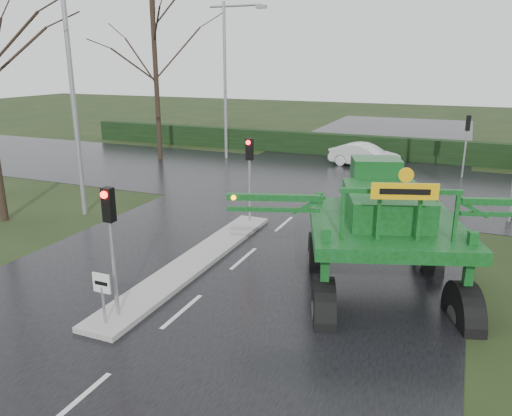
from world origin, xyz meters
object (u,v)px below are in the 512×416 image
at_px(white_sedan, 364,167).
at_px(crop_sprayer, 326,226).
at_px(traffic_signal_far, 467,132).
at_px(street_light_left_near, 77,72).
at_px(traffic_signal_mid, 249,162).
at_px(keep_left_sign, 102,290).
at_px(traffic_signal_near, 110,225).
at_px(street_light_left_far, 229,67).

bearing_deg(white_sedan, crop_sprayer, -158.14).
xyz_separation_m(traffic_signal_far, street_light_left_near, (-14.69, -14.01, 3.40)).
distance_m(traffic_signal_mid, street_light_left_near, 7.83).
relative_size(keep_left_sign, traffic_signal_mid, 0.38).
bearing_deg(traffic_signal_mid, keep_left_sign, -90.00).
bearing_deg(street_light_left_near, white_sedan, 58.73).
distance_m(crop_sprayer, white_sedan, 19.51).
distance_m(keep_left_sign, traffic_signal_mid, 9.12).
bearing_deg(traffic_signal_near, street_light_left_far, 108.17).
bearing_deg(traffic_signal_far, keep_left_sign, 70.07).
distance_m(traffic_signal_near, crop_sprayer, 5.38).
xyz_separation_m(traffic_signal_near, traffic_signal_mid, (0.00, 8.50, 0.00)).
xyz_separation_m(traffic_signal_mid, white_sedan, (2.06, 13.25, -2.59)).
distance_m(traffic_signal_mid, crop_sprayer, 7.58).
distance_m(keep_left_sign, crop_sprayer, 5.78).
relative_size(keep_left_sign, white_sedan, 0.31).
bearing_deg(street_light_left_near, crop_sprayer, -20.90).
bearing_deg(keep_left_sign, traffic_signal_mid, 90.00).
relative_size(keep_left_sign, traffic_signal_near, 0.38).
bearing_deg(street_light_left_far, white_sedan, 4.74).
xyz_separation_m(traffic_signal_near, white_sedan, (2.06, 21.75, -2.59)).
relative_size(traffic_signal_far, street_light_left_near, 0.35).
xyz_separation_m(keep_left_sign, white_sedan, (2.06, 22.24, -1.06)).
relative_size(traffic_signal_mid, street_light_left_far, 0.35).
height_order(street_light_left_far, white_sedan, street_light_left_far).
distance_m(traffic_signal_mid, traffic_signal_far, 14.75).
bearing_deg(traffic_signal_mid, crop_sprayer, -51.45).
bearing_deg(traffic_signal_far, street_light_left_near, 43.63).
relative_size(street_light_left_far, crop_sprayer, 1.17).
bearing_deg(street_light_left_far, street_light_left_near, -90.00).
relative_size(traffic_signal_near, street_light_left_far, 0.35).
height_order(keep_left_sign, white_sedan, keep_left_sign).
distance_m(keep_left_sign, street_light_left_near, 11.32).
xyz_separation_m(traffic_signal_far, street_light_left_far, (-14.69, -0.01, 3.40)).
bearing_deg(crop_sprayer, traffic_signal_mid, 109.80).
relative_size(traffic_signal_mid, street_light_left_near, 0.35).
relative_size(traffic_signal_mid, crop_sprayer, 0.41).
bearing_deg(crop_sprayer, traffic_signal_near, -170.20).
bearing_deg(traffic_signal_far, crop_sprayer, 80.53).
distance_m(traffic_signal_far, crop_sprayer, 18.70).
xyz_separation_m(traffic_signal_near, street_light_left_near, (-6.89, 7.01, 3.40)).
relative_size(street_light_left_near, crop_sprayer, 1.17).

